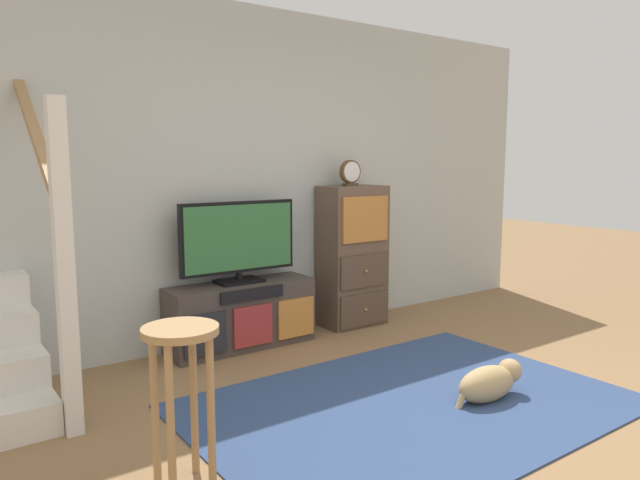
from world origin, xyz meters
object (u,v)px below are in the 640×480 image
bar_stool_near (181,370)px  media_console (241,315)px  television (239,240)px  desk_clock (350,173)px  dog (490,382)px  side_cabinet (353,256)px

bar_stool_near → media_console: bearing=54.6°
television → desk_clock: desk_clock is taller
desk_clock → dog: desk_clock is taller
side_cabinet → bar_stool_near: size_ratio=1.66×
desk_clock → bar_stool_near: 2.90m
media_console → television: television is taller
desk_clock → media_console: bearing=179.7°
television → side_cabinet: size_ratio=0.78×
television → dog: size_ratio=1.79×
desk_clock → bar_stool_near: (-2.25, -1.64, -0.81)m
dog → television: bearing=112.2°
bar_stool_near → desk_clock: bearing=36.0°
television → desk_clock: size_ratio=4.30×
television → bar_stool_near: television is taller
bar_stool_near → dog: bearing=-5.3°
television → side_cabinet: side_cabinet is taller
television → side_cabinet: bearing=-0.7°
desk_clock → dog: bearing=-100.3°
media_console → side_cabinet: 1.19m
bar_stool_near → television: bearing=55.0°
side_cabinet → bar_stool_near: bearing=-144.3°
side_cabinet → bar_stool_near: (-2.30, -1.65, -0.07)m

